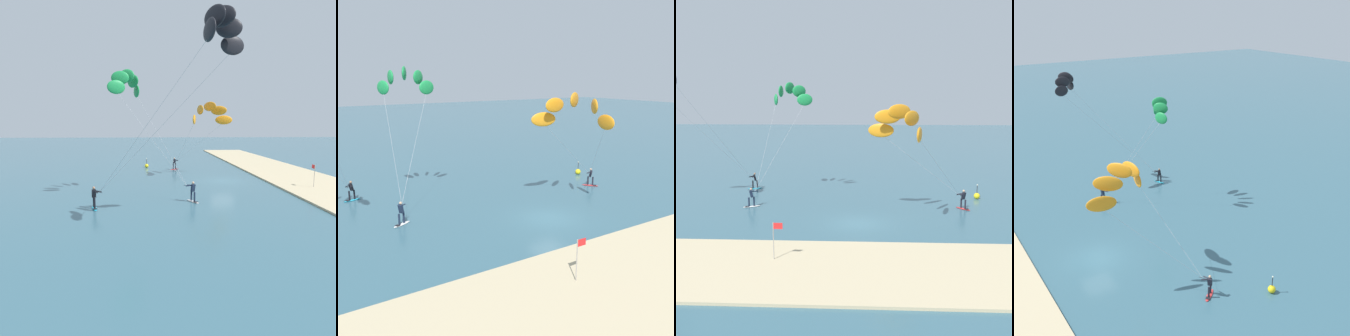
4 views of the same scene
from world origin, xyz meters
TOP-DOWN VIEW (x-y plane):
  - ground_plane at (0.00, 0.00)m, footprint 240.00×240.00m
  - sand_strip at (0.00, -9.02)m, footprint 80.00×8.84m
  - kitesurfer_nearshore at (-6.87, 9.73)m, footprint 5.61×7.35m
  - kitesurfer_mid_water at (3.17, 1.19)m, footprint 8.75×7.48m
  - marker_buoy at (10.90, 8.70)m, footprint 0.56×0.56m
  - beach_flag at (-4.61, -7.91)m, footprint 0.57×0.05m

SIDE VIEW (x-z plane):
  - ground_plane at x=0.00m, z-range 0.00..0.00m
  - sand_strip at x=0.00m, z-range 0.00..0.16m
  - marker_buoy at x=10.90m, z-range -0.39..0.99m
  - beach_flag at x=-4.61m, z-range 0.60..2.80m
  - kitesurfer_mid_water at x=3.17m, z-range 2.86..11.76m
  - kitesurfer_nearshore at x=-6.87m, z-range 3.85..14.67m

